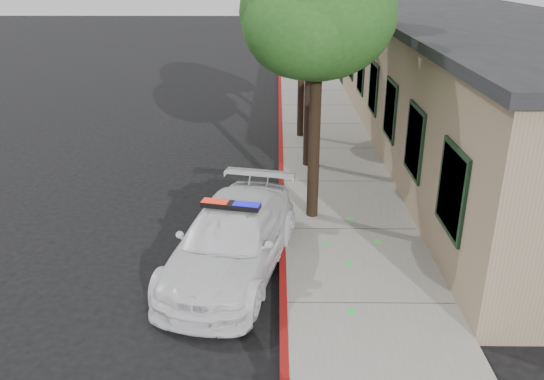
% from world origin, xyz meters
% --- Properties ---
extents(ground, '(120.00, 120.00, 0.00)m').
position_xyz_m(ground, '(0.00, 0.00, 0.00)').
color(ground, black).
rests_on(ground, ground).
extents(sidewalk, '(3.20, 60.00, 0.15)m').
position_xyz_m(sidewalk, '(1.60, 3.00, 0.07)').
color(sidewalk, gray).
rests_on(sidewalk, ground).
extents(red_curb, '(0.14, 60.00, 0.16)m').
position_xyz_m(red_curb, '(0.06, 3.00, 0.08)').
color(red_curb, '#9E1211').
rests_on(red_curb, ground).
extents(clapboard_building, '(7.30, 20.89, 4.24)m').
position_xyz_m(clapboard_building, '(6.69, 9.00, 2.13)').
color(clapboard_building, '#967C62').
rests_on(clapboard_building, ground).
extents(police_car, '(2.97, 5.13, 1.52)m').
position_xyz_m(police_car, '(-0.96, 1.38, 0.70)').
color(police_car, white).
rests_on(police_car, ground).
extents(street_tree_near, '(3.35, 3.48, 6.14)m').
position_xyz_m(street_tree_near, '(0.80, 3.75, 4.73)').
color(street_tree_near, black).
rests_on(street_tree_near, sidewalk).
extents(street_tree_far, '(2.81, 2.61, 4.94)m').
position_xyz_m(street_tree_far, '(0.78, 10.40, 3.87)').
color(street_tree_far, black).
rests_on(street_tree_far, sidewalk).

